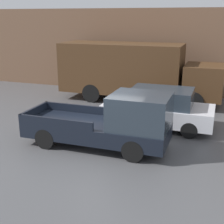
{
  "coord_description": "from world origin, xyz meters",
  "views": [
    {
      "loc": [
        3.82,
        -10.02,
        4.64
      ],
      "look_at": [
        -0.04,
        1.0,
        1.04
      ],
      "focal_mm": 50.0,
      "sensor_mm": 36.0,
      "label": 1
    }
  ],
  "objects": [
    {
      "name": "delivery_truck",
      "position": [
        -0.8,
        6.75,
        1.74
      ],
      "size": [
        8.91,
        2.52,
        3.21
      ],
      "color": "#472D19",
      "rests_on": "ground"
    },
    {
      "name": "building_wall",
      "position": [
        0.0,
        8.95,
        2.55
      ],
      "size": [
        28.0,
        0.15,
        5.11
      ],
      "color": "brown",
      "rests_on": "ground"
    },
    {
      "name": "car",
      "position": [
        1.48,
        2.76,
        0.85
      ],
      "size": [
        4.67,
        1.97,
        1.72
      ],
      "color": "silver",
      "rests_on": "ground"
    },
    {
      "name": "ground_plane",
      "position": [
        0.0,
        0.0,
        0.0
      ],
      "size": [
        60.0,
        60.0,
        0.0
      ],
      "primitive_type": "plane",
      "color": "#4C4C4F"
    },
    {
      "name": "pickup_truck",
      "position": [
        0.31,
        0.0,
        0.96
      ],
      "size": [
        5.33,
        1.96,
        2.08
      ],
      "color": "black",
      "rests_on": "ground"
    }
  ]
}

